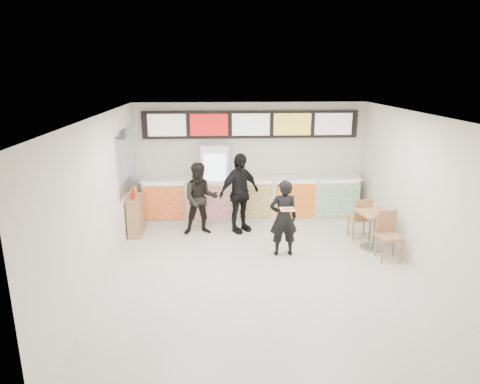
{
  "coord_description": "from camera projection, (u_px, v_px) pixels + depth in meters",
  "views": [
    {
      "loc": [
        -0.89,
        -7.51,
        3.75
      ],
      "look_at": [
        -0.4,
        1.2,
        1.28
      ],
      "focal_mm": 32.0,
      "sensor_mm": 36.0,
      "label": 1
    }
  ],
  "objects": [
    {
      "name": "cafe_table",
      "position": [
        374.0,
        223.0,
        9.26
      ],
      "size": [
        0.78,
        1.75,
        0.99
      ],
      "rotation": [
        0.0,
        0.0,
        0.18
      ],
      "color": "tan",
      "rests_on": "floor"
    },
    {
      "name": "customer_mid",
      "position": [
        239.0,
        193.0,
        10.17
      ],
      "size": [
        1.19,
        1.02,
        1.92
      ],
      "primitive_type": "imported",
      "rotation": [
        0.0,
        0.0,
        0.6
      ],
      "color": "black",
      "rests_on": "floor"
    },
    {
      "name": "drinks_fridge",
      "position": [
        215.0,
        183.0,
        10.95
      ],
      "size": [
        0.7,
        0.67,
        2.0
      ],
      "color": "white",
      "rests_on": "floor"
    },
    {
      "name": "service_counter",
      "position": [
        251.0,
        198.0,
        11.1
      ],
      "size": [
        5.56,
        0.77,
        1.14
      ],
      "color": "silver",
      "rests_on": "floor"
    },
    {
      "name": "customer_left",
      "position": [
        201.0,
        199.0,
        10.03
      ],
      "size": [
        0.9,
        0.73,
        1.73
      ],
      "primitive_type": "imported",
      "rotation": [
        0.0,
        0.0,
        0.1
      ],
      "color": "black",
      "rests_on": "floor"
    },
    {
      "name": "wall_back",
      "position": [
        250.0,
        160.0,
        11.24
      ],
      "size": [
        6.0,
        0.0,
        6.0
      ],
      "primitive_type": "plane",
      "rotation": [
        1.57,
        0.0,
        0.0
      ],
      "color": "silver",
      "rests_on": "floor"
    },
    {
      "name": "pizza_slice",
      "position": [
        287.0,
        209.0,
        8.36
      ],
      "size": [
        0.36,
        0.36,
        0.02
      ],
      "color": "beige",
      "rests_on": "customer_main"
    },
    {
      "name": "mirror_panel",
      "position": [
        127.0,
        160.0,
        10.0
      ],
      "size": [
        0.01,
        2.0,
        1.5
      ],
      "primitive_type": "cube",
      "color": "#B2B7BF",
      "rests_on": "wall_left"
    },
    {
      "name": "wall_left",
      "position": [
        100.0,
        201.0,
        7.71
      ],
      "size": [
        0.0,
        7.0,
        7.0
      ],
      "primitive_type": "plane",
      "rotation": [
        1.57,
        0.0,
        1.57
      ],
      "color": "silver",
      "rests_on": "floor"
    },
    {
      "name": "condiment_ledge",
      "position": [
        136.0,
        215.0,
        10.14
      ],
      "size": [
        0.33,
        0.82,
        1.1
      ],
      "color": "tan",
      "rests_on": "floor"
    },
    {
      "name": "wall_right",
      "position": [
        424.0,
        195.0,
        8.04
      ],
      "size": [
        0.0,
        7.0,
        7.0
      ],
      "primitive_type": "plane",
      "rotation": [
        1.57,
        0.0,
        -1.57
      ],
      "color": "silver",
      "rests_on": "floor"
    },
    {
      "name": "floor",
      "position": [
        264.0,
        272.0,
        8.28
      ],
      "size": [
        7.0,
        7.0,
        0.0
      ],
      "primitive_type": "plane",
      "color": "beige",
      "rests_on": "ground"
    },
    {
      "name": "customer_main",
      "position": [
        283.0,
        218.0,
        8.88
      ],
      "size": [
        0.62,
        0.43,
        1.63
      ],
      "primitive_type": "imported",
      "rotation": [
        0.0,
        0.0,
        3.21
      ],
      "color": "black",
      "rests_on": "floor"
    },
    {
      "name": "menu_board",
      "position": [
        251.0,
        124.0,
        10.9
      ],
      "size": [
        5.5,
        0.14,
        0.7
      ],
      "color": "black",
      "rests_on": "wall_back"
    },
    {
      "name": "ceiling",
      "position": [
        267.0,
        116.0,
        7.47
      ],
      "size": [
        7.0,
        7.0,
        0.0
      ],
      "primitive_type": "plane",
      "rotation": [
        3.14,
        0.0,
        0.0
      ],
      "color": "white",
      "rests_on": "wall_back"
    }
  ]
}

